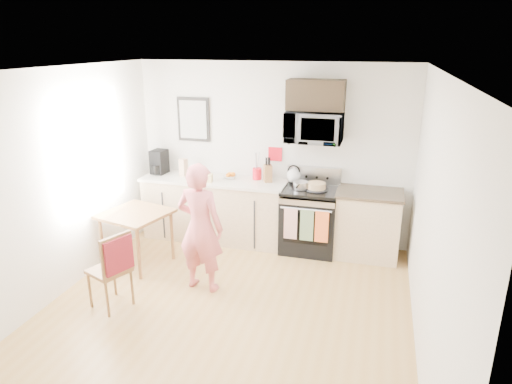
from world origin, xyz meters
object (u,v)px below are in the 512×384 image
(cake, at_px, (316,186))
(dining_table, at_px, (136,219))
(person, at_px, (200,228))
(range, at_px, (309,221))
(chair, at_px, (115,262))
(microwave, at_px, (314,127))

(cake, bearing_deg, dining_table, -156.19)
(person, relative_size, cake, 5.11)
(dining_table, bearing_deg, range, 25.70)
(range, xyz_separation_m, person, (-1.07, -1.40, 0.35))
(cake, bearing_deg, chair, -132.37)
(range, bearing_deg, person, -127.47)
(microwave, height_order, dining_table, microwave)
(range, relative_size, cake, 3.79)
(range, xyz_separation_m, dining_table, (-2.14, -1.03, 0.21))
(microwave, bearing_deg, person, -125.49)
(microwave, height_order, chair, microwave)
(cake, bearing_deg, microwave, 118.92)
(person, distance_m, dining_table, 1.14)
(range, distance_m, chair, 2.77)
(range, xyz_separation_m, chair, (-1.79, -2.10, 0.15))
(microwave, distance_m, person, 2.09)
(chair, relative_size, cake, 2.98)
(range, distance_m, cake, 0.55)
(microwave, distance_m, chair, 3.07)
(range, xyz_separation_m, microwave, (-0.00, 0.10, 1.32))
(chair, bearing_deg, range, 72.04)
(person, xyz_separation_m, chair, (-0.72, -0.70, -0.19))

